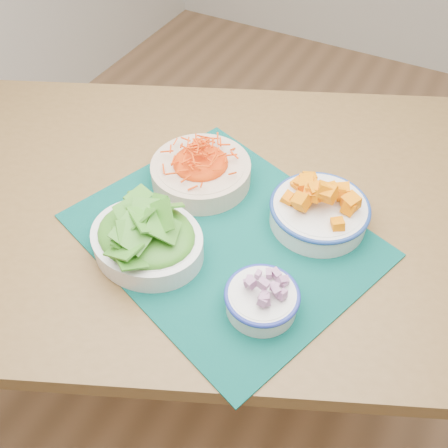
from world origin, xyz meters
name	(u,v)px	position (x,y,z in m)	size (l,w,h in m)	color
ground	(330,362)	(0.00, 0.00, 0.00)	(4.00, 4.00, 0.00)	#A3764F
table	(203,227)	(-0.35, -0.19, 0.66)	(1.53, 1.31, 0.75)	brown
placemat	(224,235)	(-0.25, -0.26, 0.75)	(0.55, 0.45, 0.00)	#01312D
carrot_bowl	(201,167)	(-0.37, -0.14, 0.79)	(0.27, 0.27, 0.09)	beige
squash_bowl	(320,206)	(-0.10, -0.14, 0.80)	(0.21, 0.21, 0.10)	silver
lettuce_bowl	(146,236)	(-0.36, -0.36, 0.80)	(0.23, 0.20, 0.10)	silver
onion_bowl	(262,297)	(-0.12, -0.38, 0.79)	(0.13, 0.13, 0.07)	silver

